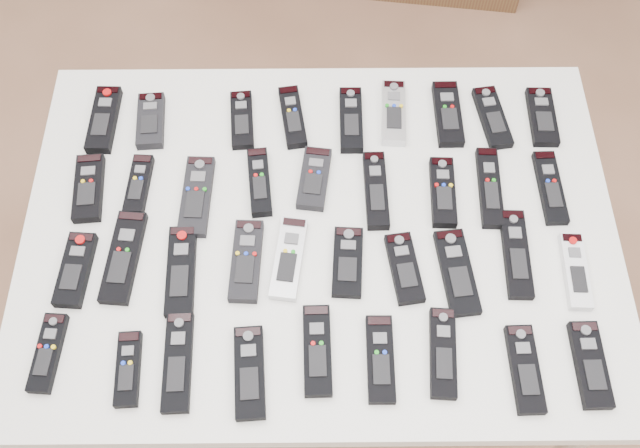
{
  "coord_description": "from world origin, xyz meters",
  "views": [
    {
      "loc": [
        -0.07,
        -0.64,
        2.09
      ],
      "look_at": [
        -0.06,
        0.08,
        0.8
      ],
      "focal_mm": 40.0,
      "sensor_mm": 36.0,
      "label": 1
    }
  ],
  "objects_px": {
    "table": "(320,241)",
    "remote_31": "(250,373)",
    "remote_3": "(293,117)",
    "remote_33": "(380,359)",
    "remote_17": "(550,188)",
    "remote_14": "(376,190)",
    "remote_29": "(128,369)",
    "remote_28": "(48,353)",
    "remote_34": "(443,353)",
    "remote_11": "(197,196)",
    "remote_5": "(394,113)",
    "remote_22": "(289,258)",
    "remote_10": "(139,185)",
    "remote_30": "(178,362)",
    "remote_32": "(317,350)",
    "remote_12": "(260,182)",
    "remote_9": "(89,188)",
    "remote_15": "(443,192)",
    "remote_2": "(242,120)",
    "remote_27": "(575,271)",
    "remote_8": "(542,117)",
    "remote_35": "(525,369)",
    "remote_26": "(516,254)",
    "remote_24": "(404,268)",
    "remote_18": "(75,270)",
    "remote_36": "(590,365)",
    "remote_4": "(351,120)",
    "remote_6": "(448,114)",
    "remote_0": "(104,120)",
    "remote_7": "(492,118)",
    "remote_23": "(348,262)",
    "remote_16": "(490,188)",
    "remote_1": "(151,121)",
    "remote_25": "(457,272)"
  },
  "relations": [
    {
      "from": "remote_24",
      "to": "remote_25",
      "type": "height_order",
      "value": "remote_24"
    },
    {
      "from": "remote_3",
      "to": "remote_33",
      "type": "bearing_deg",
      "value": -81.55
    },
    {
      "from": "remote_11",
      "to": "remote_34",
      "type": "height_order",
      "value": "remote_34"
    },
    {
      "from": "remote_15",
      "to": "remote_24",
      "type": "height_order",
      "value": "remote_15"
    },
    {
      "from": "remote_22",
      "to": "remote_23",
      "type": "xyz_separation_m",
      "value": [
        0.12,
        -0.01,
        -0.0
      ]
    },
    {
      "from": "remote_5",
      "to": "remote_26",
      "type": "distance_m",
      "value": 0.43
    },
    {
      "from": "remote_5",
      "to": "remote_6",
      "type": "height_order",
      "value": "same"
    },
    {
      "from": "remote_12",
      "to": "remote_27",
      "type": "height_order",
      "value": "remote_12"
    },
    {
      "from": "remote_8",
      "to": "remote_18",
      "type": "bearing_deg",
      "value": -157.83
    },
    {
      "from": "remote_14",
      "to": "remote_29",
      "type": "height_order",
      "value": "remote_14"
    },
    {
      "from": "remote_3",
      "to": "remote_4",
      "type": "xyz_separation_m",
      "value": [
        0.13,
        -0.01,
        0.0
      ]
    },
    {
      "from": "remote_18",
      "to": "remote_24",
      "type": "xyz_separation_m",
      "value": [
        0.66,
        -0.0,
        -0.0
      ]
    },
    {
      "from": "remote_6",
      "to": "remote_35",
      "type": "height_order",
      "value": "remote_6"
    },
    {
      "from": "remote_7",
      "to": "remote_3",
      "type": "bearing_deg",
      "value": 171.08
    },
    {
      "from": "remote_0",
      "to": "remote_27",
      "type": "xyz_separation_m",
      "value": [
        1.01,
        -0.39,
        -0.0
      ]
    },
    {
      "from": "table",
      "to": "remote_22",
      "type": "height_order",
      "value": "remote_22"
    },
    {
      "from": "remote_29",
      "to": "remote_35",
      "type": "height_order",
      "value": "same"
    },
    {
      "from": "remote_3",
      "to": "remote_9",
      "type": "distance_m",
      "value": 0.48
    },
    {
      "from": "remote_2",
      "to": "remote_30",
      "type": "distance_m",
      "value": 0.58
    },
    {
      "from": "remote_11",
      "to": "remote_22",
      "type": "distance_m",
      "value": 0.25
    },
    {
      "from": "remote_8",
      "to": "remote_36",
      "type": "height_order",
      "value": "remote_36"
    },
    {
      "from": "remote_22",
      "to": "remote_28",
      "type": "relative_size",
      "value": 1.18
    },
    {
      "from": "remote_10",
      "to": "remote_29",
      "type": "bearing_deg",
      "value": -82.75
    },
    {
      "from": "remote_33",
      "to": "remote_17",
      "type": "bearing_deg",
      "value": 44.99
    },
    {
      "from": "remote_6",
      "to": "remote_18",
      "type": "bearing_deg",
      "value": -154.27
    },
    {
      "from": "table",
      "to": "remote_7",
      "type": "xyz_separation_m",
      "value": [
        0.4,
        0.28,
        0.07
      ]
    },
    {
      "from": "remote_0",
      "to": "remote_33",
      "type": "height_order",
      "value": "remote_0"
    },
    {
      "from": "remote_1",
      "to": "remote_16",
      "type": "bearing_deg",
      "value": -17.74
    },
    {
      "from": "remote_28",
      "to": "remote_34",
      "type": "xyz_separation_m",
      "value": [
        0.75,
        -0.01,
        0.0
      ]
    },
    {
      "from": "remote_22",
      "to": "remote_33",
      "type": "relative_size",
      "value": 1.07
    },
    {
      "from": "remote_2",
      "to": "remote_14",
      "type": "bearing_deg",
      "value": -37.44
    },
    {
      "from": "remote_12",
      "to": "remote_22",
      "type": "relative_size",
      "value": 0.9
    },
    {
      "from": "remote_12",
      "to": "remote_15",
      "type": "xyz_separation_m",
      "value": [
        0.39,
        -0.03,
        -0.0
      ]
    },
    {
      "from": "remote_5",
      "to": "remote_31",
      "type": "distance_m",
      "value": 0.68
    },
    {
      "from": "remote_8",
      "to": "remote_14",
      "type": "bearing_deg",
      "value": -151.82
    },
    {
      "from": "remote_8",
      "to": "remote_35",
      "type": "height_order",
      "value": "remote_35"
    },
    {
      "from": "remote_11",
      "to": "remote_34",
      "type": "distance_m",
      "value": 0.61
    },
    {
      "from": "remote_32",
      "to": "remote_23",
      "type": "bearing_deg",
      "value": 70.31
    },
    {
      "from": "remote_17",
      "to": "remote_16",
      "type": "bearing_deg",
      "value": 178.59
    },
    {
      "from": "remote_18",
      "to": "remote_36",
      "type": "height_order",
      "value": "remote_18"
    },
    {
      "from": "remote_10",
      "to": "remote_33",
      "type": "relative_size",
      "value": 0.85
    },
    {
      "from": "remote_12",
      "to": "remote_32",
      "type": "height_order",
      "value": "remote_12"
    },
    {
      "from": "remote_33",
      "to": "remote_36",
      "type": "distance_m",
      "value": 0.4
    },
    {
      "from": "remote_30",
      "to": "remote_32",
      "type": "bearing_deg",
      "value": 2.66
    },
    {
      "from": "remote_11",
      "to": "remote_28",
      "type": "relative_size",
      "value": 1.25
    },
    {
      "from": "remote_5",
      "to": "remote_11",
      "type": "xyz_separation_m",
      "value": [
        -0.43,
        -0.22,
        -0.0
      ]
    },
    {
      "from": "remote_11",
      "to": "remote_36",
      "type": "height_order",
      "value": "remote_36"
    },
    {
      "from": "remote_0",
      "to": "remote_3",
      "type": "bearing_deg",
      "value": 2.17
    },
    {
      "from": "table",
      "to": "remote_31",
      "type": "bearing_deg",
      "value": -113.2
    },
    {
      "from": "remote_9",
      "to": "remote_15",
      "type": "relative_size",
      "value": 0.97
    }
  ]
}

